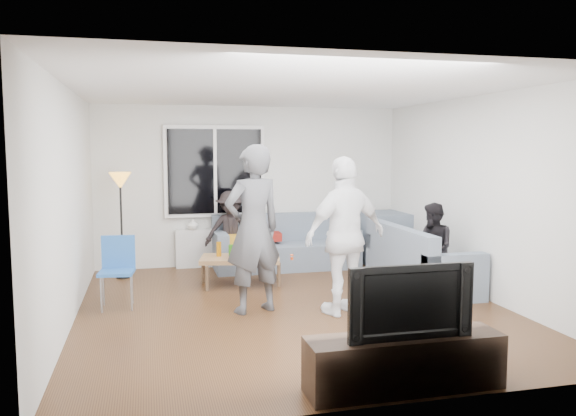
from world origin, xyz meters
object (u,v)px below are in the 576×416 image
object	(u,v)px
player_right	(345,236)
tv_console	(404,362)
player_left	(253,229)
television	(406,299)
sofa_back_section	(286,242)
spectator_right	(433,248)
floor_lamp	(121,226)
side_chair	(117,273)
coffee_table	(240,271)
spectator_back	(231,231)
sofa_right_section	(421,256)

from	to	relation	value
player_right	tv_console	size ratio (longest dim) A/B	1.15
player_left	television	xyz separation A→B (m)	(0.77, -2.44, -0.25)
sofa_back_section	spectator_right	world-z (taller)	spectator_right
floor_lamp	spectator_right	world-z (taller)	floor_lamp
side_chair	player_right	bearing A→B (deg)	-12.51
coffee_table	spectator_back	world-z (taller)	spectator_back
sofa_back_section	side_chair	xyz separation A→B (m)	(-2.53, -1.78, 0.01)
spectator_back	tv_console	xyz separation A→B (m)	(0.70, -4.80, -0.41)
sofa_back_section	tv_console	size ratio (longest dim) A/B	1.44
spectator_right	tv_console	bearing A→B (deg)	-33.93
sofa_right_section	player_left	bearing A→B (deg)	105.34
spectator_right	television	world-z (taller)	spectator_right
sofa_right_section	coffee_table	xyz separation A→B (m)	(-2.44, 0.68, -0.22)
coffee_table	sofa_back_section	bearing A→B (deg)	47.11
spectator_back	spectator_right	bearing A→B (deg)	-34.53
television	side_chair	bearing A→B (deg)	128.12
spectator_back	player_right	bearing A→B (deg)	-65.49
player_left	tv_console	bearing A→B (deg)	88.93
player_left	spectator_right	size ratio (longest dim) A/B	1.64
player_right	television	xyz separation A→B (m)	(-0.25, -2.11, -0.18)
sofa_right_section	side_chair	distance (m)	4.07
sofa_right_section	floor_lamp	world-z (taller)	floor_lamp
side_chair	spectator_back	xyz separation A→B (m)	(1.64, 1.81, 0.20)
spectator_right	coffee_table	bearing A→B (deg)	-114.76
player_left	player_right	world-z (taller)	player_left
spectator_back	television	distance (m)	4.85
sofa_back_section	spectator_right	distance (m)	2.52
side_chair	spectator_back	bearing A→B (deg)	53.96
sofa_right_section	spectator_right	size ratio (longest dim) A/B	1.67
tv_console	television	bearing A→B (deg)	180.00
coffee_table	player_left	distance (m)	1.58
player_left	spectator_back	world-z (taller)	player_left
television	floor_lamp	bearing A→B (deg)	116.72
coffee_table	spectator_right	world-z (taller)	spectator_right
player_right	spectator_back	xyz separation A→B (m)	(-0.95, 2.69, -0.29)
spectator_back	television	bearing A→B (deg)	-76.60
player_right	television	bearing A→B (deg)	66.04
player_right	spectator_back	bearing A→B (deg)	-87.91
sofa_back_section	floor_lamp	xyz separation A→B (m)	(-2.53, -0.12, 0.36)
floor_lamp	spectator_right	distance (m)	4.48
sofa_right_section	spectator_right	distance (m)	0.38
coffee_table	tv_console	xyz separation A→B (m)	(0.71, -3.80, 0.02)
spectator_right	spectator_back	size ratio (longest dim) A/B	0.95
floor_lamp	player_right	xyz separation A→B (m)	(2.59, -2.54, 0.14)
side_chair	tv_console	world-z (taller)	side_chair
side_chair	tv_console	bearing A→B (deg)	-45.76
coffee_table	side_chair	world-z (taller)	side_chair
coffee_table	spectator_back	distance (m)	1.08
television	sofa_back_section	bearing A→B (deg)	87.76
sofa_right_section	floor_lamp	size ratio (longest dim) A/B	1.28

